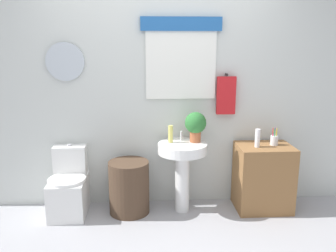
% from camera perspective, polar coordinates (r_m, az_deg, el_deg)
% --- Properties ---
extents(back_wall, '(4.40, 0.18, 2.60)m').
position_cam_1_polar(back_wall, '(3.80, -1.51, 6.49)').
color(back_wall, silver).
rests_on(back_wall, ground_plane).
extents(toilet, '(0.38, 0.51, 0.71)m').
position_cam_1_polar(toilet, '(3.90, -15.63, -9.62)').
color(toilet, white).
rests_on(toilet, ground_plane).
extents(laundry_hamper, '(0.42, 0.42, 0.56)m').
position_cam_1_polar(laundry_hamper, '(3.78, -6.30, -9.78)').
color(laundry_hamper, '#4C3828').
rests_on(laundry_hamper, ground_plane).
extents(pedestal_sink, '(0.51, 0.51, 0.75)m').
position_cam_1_polar(pedestal_sink, '(3.70, 2.32, -5.58)').
color(pedestal_sink, white).
rests_on(pedestal_sink, ground_plane).
extents(faucet, '(0.03, 0.03, 0.10)m').
position_cam_1_polar(faucet, '(3.74, 2.17, -1.60)').
color(faucet, silver).
rests_on(faucet, pedestal_sink).
extents(wooden_cabinet, '(0.57, 0.44, 0.71)m').
position_cam_1_polar(wooden_cabinet, '(3.95, 15.08, -8.00)').
color(wooden_cabinet, olive).
rests_on(wooden_cabinet, ground_plane).
extents(soap_bottle, '(0.05, 0.05, 0.18)m').
position_cam_1_polar(soap_bottle, '(3.65, 0.41, -1.30)').
color(soap_bottle, '#DBD166').
rests_on(soap_bottle, pedestal_sink).
extents(potted_plant, '(0.22, 0.22, 0.32)m').
position_cam_1_polar(potted_plant, '(3.67, 4.46, 0.26)').
color(potted_plant, '#AD5B38').
rests_on(potted_plant, pedestal_sink).
extents(lotion_bottle, '(0.05, 0.05, 0.19)m').
position_cam_1_polar(lotion_bottle, '(3.75, 14.23, -1.90)').
color(lotion_bottle, white).
rests_on(lotion_bottle, wooden_cabinet).
extents(toothbrush_cup, '(0.08, 0.08, 0.19)m').
position_cam_1_polar(toothbrush_cup, '(3.88, 16.75, -2.18)').
color(toothbrush_cup, silver).
rests_on(toothbrush_cup, wooden_cabinet).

